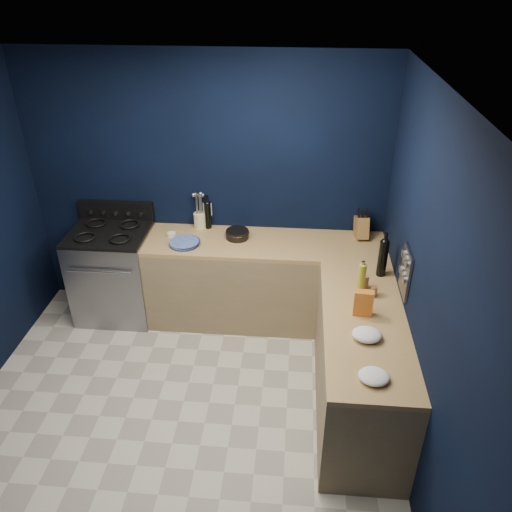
# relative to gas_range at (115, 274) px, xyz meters

# --- Properties ---
(floor) EXTENTS (3.50, 3.50, 0.02)m
(floor) POSITION_rel_gas_range_xyz_m (0.93, -1.42, -0.47)
(floor) COLOR beige
(floor) RESTS_ON ground
(ceiling) EXTENTS (3.50, 3.50, 0.02)m
(ceiling) POSITION_rel_gas_range_xyz_m (0.93, -1.42, 2.15)
(ceiling) COLOR silver
(ceiling) RESTS_ON ground
(wall_back) EXTENTS (3.50, 0.02, 2.60)m
(wall_back) POSITION_rel_gas_range_xyz_m (0.93, 0.34, 0.84)
(wall_back) COLOR black
(wall_back) RESTS_ON ground
(wall_right) EXTENTS (0.02, 3.50, 2.60)m
(wall_right) POSITION_rel_gas_range_xyz_m (2.69, -1.42, 0.84)
(wall_right) COLOR black
(wall_right) RESTS_ON ground
(cab_back) EXTENTS (2.30, 0.63, 0.86)m
(cab_back) POSITION_rel_gas_range_xyz_m (1.53, 0.02, -0.03)
(cab_back) COLOR #8D7853
(cab_back) RESTS_ON floor
(top_back) EXTENTS (2.30, 0.63, 0.04)m
(top_back) POSITION_rel_gas_range_xyz_m (1.53, 0.02, 0.42)
(top_back) COLOR olive
(top_back) RESTS_ON cab_back
(cab_right) EXTENTS (0.63, 1.67, 0.86)m
(cab_right) POSITION_rel_gas_range_xyz_m (2.37, -1.13, -0.03)
(cab_right) COLOR #8D7853
(cab_right) RESTS_ON floor
(top_right) EXTENTS (0.63, 1.67, 0.04)m
(top_right) POSITION_rel_gas_range_xyz_m (2.37, -1.13, 0.42)
(top_right) COLOR olive
(top_right) RESTS_ON cab_right
(gas_range) EXTENTS (0.76, 0.66, 0.92)m
(gas_range) POSITION_rel_gas_range_xyz_m (0.00, 0.00, 0.00)
(gas_range) COLOR gray
(gas_range) RESTS_ON floor
(oven_door) EXTENTS (0.59, 0.02, 0.42)m
(oven_door) POSITION_rel_gas_range_xyz_m (0.00, -0.32, -0.01)
(oven_door) COLOR black
(oven_door) RESTS_ON gas_range
(cooktop) EXTENTS (0.76, 0.66, 0.03)m
(cooktop) POSITION_rel_gas_range_xyz_m (0.00, 0.00, 0.48)
(cooktop) COLOR black
(cooktop) RESTS_ON gas_range
(backguard) EXTENTS (0.76, 0.06, 0.20)m
(backguard) POSITION_rel_gas_range_xyz_m (0.00, 0.30, 0.58)
(backguard) COLOR black
(backguard) RESTS_ON gas_range
(spice_panel) EXTENTS (0.02, 0.28, 0.38)m
(spice_panel) POSITION_rel_gas_range_xyz_m (2.67, -0.87, 0.72)
(spice_panel) COLOR gray
(spice_panel) RESTS_ON wall_right
(wall_outlet) EXTENTS (0.09, 0.02, 0.13)m
(wall_outlet) POSITION_rel_gas_range_xyz_m (0.93, 0.32, 0.62)
(wall_outlet) COLOR white
(wall_outlet) RESTS_ON wall_back
(plate_stack) EXTENTS (0.29, 0.29, 0.04)m
(plate_stack) POSITION_rel_gas_range_xyz_m (0.77, -0.10, 0.46)
(plate_stack) COLOR #315594
(plate_stack) RESTS_ON top_back
(ramekin) EXTENTS (0.09, 0.09, 0.03)m
(ramekin) POSITION_rel_gas_range_xyz_m (0.61, 0.07, 0.46)
(ramekin) COLOR white
(ramekin) RESTS_ON top_back
(utensil_crock) EXTENTS (0.16, 0.16, 0.16)m
(utensil_crock) POSITION_rel_gas_range_xyz_m (0.86, 0.27, 0.52)
(utensil_crock) COLOR #F2EEBF
(utensil_crock) RESTS_ON top_back
(wine_bottle_back) EXTENTS (0.07, 0.07, 0.27)m
(wine_bottle_back) POSITION_rel_gas_range_xyz_m (0.94, 0.27, 0.57)
(wine_bottle_back) COLOR black
(wine_bottle_back) RESTS_ON top_back
(lemon_basket) EXTENTS (0.28, 0.28, 0.08)m
(lemon_basket) POSITION_rel_gas_range_xyz_m (1.26, 0.08, 0.48)
(lemon_basket) COLOR black
(lemon_basket) RESTS_ON top_back
(knife_block) EXTENTS (0.14, 0.25, 0.26)m
(knife_block) POSITION_rel_gas_range_xyz_m (2.45, 0.20, 0.54)
(knife_block) COLOR brown
(knife_block) RESTS_ON top_back
(wine_bottle_right) EXTENTS (0.08, 0.08, 0.32)m
(wine_bottle_right) POSITION_rel_gas_range_xyz_m (2.56, -0.47, 0.60)
(wine_bottle_right) COLOR black
(wine_bottle_right) RESTS_ON top_right
(oil_bottle) EXTENTS (0.08, 0.08, 0.28)m
(oil_bottle) POSITION_rel_gas_range_xyz_m (2.35, -0.78, 0.58)
(oil_bottle) COLOR #A6A726
(oil_bottle) RESTS_ON top_right
(spice_jar_near) EXTENTS (0.06, 0.06, 0.11)m
(spice_jar_near) POSITION_rel_gas_range_xyz_m (2.40, -0.68, 0.50)
(spice_jar_near) COLOR olive
(spice_jar_near) RESTS_ON top_right
(spice_jar_far) EXTENTS (0.07, 0.07, 0.10)m
(spice_jar_far) POSITION_rel_gas_range_xyz_m (2.46, -0.81, 0.49)
(spice_jar_far) COLOR olive
(spice_jar_far) RESTS_ON top_right
(crouton_bag) EXTENTS (0.15, 0.08, 0.21)m
(crouton_bag) POSITION_rel_gas_range_xyz_m (2.35, -1.05, 0.54)
(crouton_bag) COLOR red
(crouton_bag) RESTS_ON top_right
(towel_front) EXTENTS (0.27, 0.25, 0.07)m
(towel_front) POSITION_rel_gas_range_xyz_m (2.35, -1.34, 0.48)
(towel_front) COLOR white
(towel_front) RESTS_ON top_right
(towel_end) EXTENTS (0.24, 0.22, 0.06)m
(towel_end) POSITION_rel_gas_range_xyz_m (2.35, -1.75, 0.47)
(towel_end) COLOR white
(towel_end) RESTS_ON top_right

